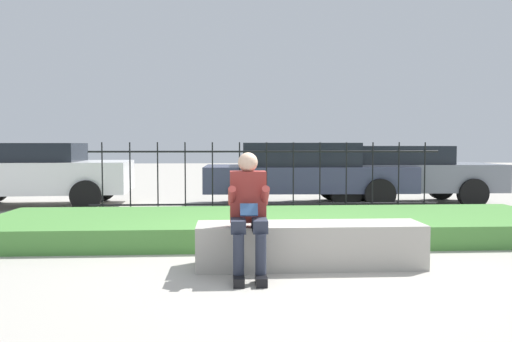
{
  "coord_description": "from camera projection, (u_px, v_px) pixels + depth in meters",
  "views": [
    {
      "loc": [
        -0.72,
        -5.5,
        1.38
      ],
      "look_at": [
        -0.28,
        2.07,
        0.97
      ],
      "focal_mm": 35.0,
      "sensor_mm": 36.0,
      "label": 1
    }
  ],
  "objects": [
    {
      "name": "grass_berm",
      "position": [
        275.0,
        226.0,
        7.47
      ],
      "size": [
        8.38,
        2.36,
        0.31
      ],
      "color": "#4C893D",
      "rests_on": "ground_plane"
    },
    {
      "name": "ground_plane",
      "position": [
        291.0,
        267.0,
        5.6
      ],
      "size": [
        60.0,
        60.0,
        0.0
      ],
      "primitive_type": "plane",
      "color": "#A8A399"
    },
    {
      "name": "iron_fence",
      "position": [
        267.0,
        179.0,
        9.08
      ],
      "size": [
        6.38,
        0.03,
        1.41
      ],
      "color": "black",
      "rests_on": "ground_plane"
    },
    {
      "name": "car_parked_left",
      "position": [
        35.0,
        172.0,
        10.99
      ],
      "size": [
        4.11,
        2.19,
        1.4
      ],
      "rotation": [
        0.0,
        0.0,
        0.06
      ],
      "color": "silver",
      "rests_on": "ground_plane"
    },
    {
      "name": "car_parked_right",
      "position": [
        396.0,
        172.0,
        11.48
      ],
      "size": [
        4.46,
        1.99,
        1.34
      ],
      "rotation": [
        0.0,
        0.0,
        -0.02
      ],
      "color": "slate",
      "rests_on": "ground_plane"
    },
    {
      "name": "person_seated_reader",
      "position": [
        248.0,
        208.0,
        5.21
      ],
      "size": [
        0.42,
        0.73,
        1.29
      ],
      "color": "black",
      "rests_on": "ground_plane"
    },
    {
      "name": "car_parked_center",
      "position": [
        305.0,
        172.0,
        11.22
      ],
      "size": [
        4.63,
        1.96,
        1.4
      ],
      "rotation": [
        0.0,
        0.0,
        -0.03
      ],
      "color": "#383D56",
      "rests_on": "ground_plane"
    },
    {
      "name": "stone_bench",
      "position": [
        310.0,
        247.0,
        5.6
      ],
      "size": [
        2.53,
        0.59,
        0.49
      ],
      "color": "#ADA89E",
      "rests_on": "ground_plane"
    }
  ]
}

